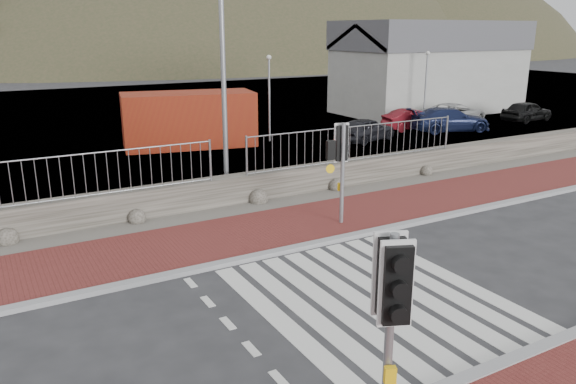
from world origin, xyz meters
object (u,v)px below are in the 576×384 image
traffic_signal_near (391,297)px  car_e (527,111)px  car_b (414,120)px  car_a (366,130)px  car_c (449,120)px  streetlight (227,36)px  traffic_signal_far (342,152)px  shipping_container (189,119)px  car_d (454,113)px

traffic_signal_near → car_e: size_ratio=0.84×
car_b → car_e: 7.91m
car_a → car_c: bearing=-106.2°
streetlight → car_b: 15.99m
traffic_signal_far → car_c: 16.67m
car_a → shipping_container: bearing=50.9°
traffic_signal_near → traffic_signal_far: size_ratio=1.03×
shipping_container → car_e: shipping_container is taller
shipping_container → car_a: shipping_container is taller
car_b → car_d: bearing=-69.3°
traffic_signal_near → car_e: traffic_signal_near is taller
car_b → car_d: (3.41, 0.48, 0.03)m
streetlight → car_e: size_ratio=2.55×
traffic_signal_far → car_b: (12.33, 10.75, -1.52)m
traffic_signal_near → car_b: (16.74, 18.15, -1.56)m
car_b → car_e: (7.85, -1.01, 0.03)m
streetlight → car_e: streetlight is taller
car_e → car_c: bearing=87.3°
streetlight → car_c: 16.67m
traffic_signal_near → streetlight: (2.93, 11.47, 2.95)m
streetlight → car_d: streetlight is taller
traffic_signal_far → streetlight: streetlight is taller
streetlight → car_d: (17.23, 7.16, -4.48)m
car_a → car_d: bearing=-93.5°
traffic_signal_near → car_d: (20.15, 18.63, -1.53)m
car_b → car_c: size_ratio=0.79×
car_a → traffic_signal_far: bearing=123.0°
traffic_signal_far → car_c: traffic_signal_far is taller
traffic_signal_far → car_e: traffic_signal_far is taller
shipping_container → car_e: (19.95, -2.94, -0.64)m
traffic_signal_near → car_b: 24.74m
streetlight → traffic_signal_far: bearing=-60.4°
car_a → car_c: car_c is taller
shipping_container → car_b: shipping_container is taller
car_b → traffic_signal_near: bearing=150.0°
car_d → traffic_signal_far: bearing=116.9°
traffic_signal_near → shipping_container: (4.64, 20.08, -0.88)m
traffic_signal_far → shipping_container: size_ratio=0.48×
car_c → car_b: bearing=60.8°
traffic_signal_far → car_d: 19.39m
streetlight → car_e: bearing=24.3°
traffic_signal_near → car_a: 21.01m
streetlight → car_a: streetlight is taller
traffic_signal_far → car_d: size_ratio=0.66×
traffic_signal_near → car_d: traffic_signal_near is taller
car_d → car_e: (4.43, -1.49, -0.00)m
streetlight → car_e: 22.83m
shipping_container → car_a: size_ratio=1.73×
car_c → car_e: size_ratio=1.25×
car_b → car_c: bearing=-121.4°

